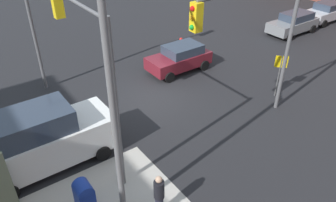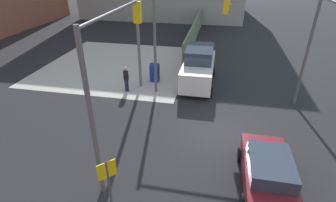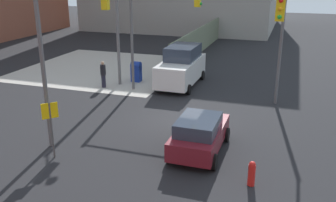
# 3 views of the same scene
# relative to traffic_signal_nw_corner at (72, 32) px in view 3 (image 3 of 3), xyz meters

# --- Properties ---
(ground_plane) EXTENTS (120.00, 120.00, 0.00)m
(ground_plane) POSITION_rel_traffic_signal_nw_corner_xyz_m (2.16, -4.50, -4.67)
(ground_plane) COLOR black
(sidewalk_corner) EXTENTS (12.00, 12.00, 0.01)m
(sidewalk_corner) POSITION_rel_traffic_signal_nw_corner_xyz_m (11.16, 4.50, -4.66)
(sidewalk_corner) COLOR #ADA89E
(sidewalk_corner) RESTS_ON ground
(construction_fence) EXTENTS (21.42, 0.12, 2.40)m
(construction_fence) POSITION_rel_traffic_signal_nw_corner_xyz_m (20.87, -1.30, -3.47)
(construction_fence) COLOR slate
(construction_fence) RESTS_ON ground
(traffic_signal_nw_corner) EXTENTS (6.07, 0.36, 6.50)m
(traffic_signal_nw_corner) POSITION_rel_traffic_signal_nw_corner_xyz_m (0.00, 0.00, 0.00)
(traffic_signal_nw_corner) COLOR #59595B
(traffic_signal_nw_corner) RESTS_ON ground
(traffic_signal_se_corner) EXTENTS (5.85, 0.36, 6.50)m
(traffic_signal_se_corner) POSITION_rel_traffic_signal_nw_corner_xyz_m (4.41, -9.00, -0.01)
(traffic_signal_se_corner) COLOR #59595B
(traffic_signal_se_corner) RESTS_ON ground
(traffic_signal_ne_corner) EXTENTS (0.36, 4.55, 6.50)m
(traffic_signal_ne_corner) POSITION_rel_traffic_signal_nw_corner_xyz_m (6.66, -1.70, -0.09)
(traffic_signal_ne_corner) COLOR #59595B
(traffic_signal_ne_corner) RESTS_ON ground
(street_lamp_corner) EXTENTS (2.29, 1.74, 8.00)m
(street_lamp_corner) POSITION_rel_traffic_signal_nw_corner_xyz_m (7.06, 1.08, 0.04)
(street_lamp_corner) COLOR slate
(street_lamp_corner) RESTS_ON ground
(warning_sign_two_way) EXTENTS (0.48, 0.48, 2.40)m
(warning_sign_two_way) POSITION_rel_traffic_signal_nw_corner_xyz_m (-3.24, -0.78, -3.03)
(warning_sign_two_way) COLOR #4C4C4C
(warning_sign_two_way) RESTS_ON ground
(mailbox_blue) EXTENTS (0.56, 0.64, 1.43)m
(mailbox_blue) POSITION_rel_traffic_signal_nw_corner_xyz_m (8.36, 0.50, -3.90)
(mailbox_blue) COLOR navy
(mailbox_blue) RESTS_ON ground
(fire_hydrant) EXTENTS (0.26, 0.26, 0.94)m
(fire_hydrant) POSITION_rel_traffic_signal_nw_corner_xyz_m (-2.84, -8.70, -4.18)
(fire_hydrant) COLOR red
(fire_hydrant) RESTS_ON ground
(hatchback_maroon) EXTENTS (3.97, 2.02, 1.62)m
(hatchback_maroon) POSITION_rel_traffic_signal_nw_corner_xyz_m (-0.88, -6.31, -3.82)
(hatchback_maroon) COLOR maroon
(hatchback_maroon) RESTS_ON ground
(van_white_delivery) EXTENTS (5.40, 2.32, 2.62)m
(van_white_delivery) POSITION_rel_traffic_signal_nw_corner_xyz_m (8.61, -2.70, -3.39)
(van_white_delivery) COLOR white
(van_white_delivery) RESTS_ON ground
(pedestrian_crossing) EXTENTS (0.36, 0.36, 1.77)m
(pedestrian_crossing) POSITION_rel_traffic_signal_nw_corner_xyz_m (6.36, 2.00, -3.74)
(pedestrian_crossing) COLOR black
(pedestrian_crossing) RESTS_ON ground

